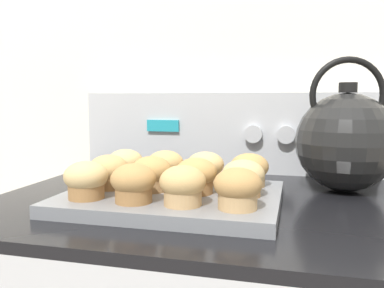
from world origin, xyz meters
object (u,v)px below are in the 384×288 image
(muffin_r0_c0, at_px, (86,180))
(muffin_r2_c3, at_px, (249,170))
(muffin_r2_c0, at_px, (125,165))
(muffin_r0_c3, at_px, (238,188))
(muffin_r1_c3, at_px, (243,178))
(muffin_r1_c2, at_px, (196,176))
(muffin_r2_c1, at_px, (165,166))
(muffin_r2_c2, at_px, (205,168))
(muffin_r0_c1, at_px, (133,183))
(muffin_pan, at_px, (173,198))
(muffin_r1_c0, at_px, (109,172))
(muffin_r0_c2, at_px, (183,185))
(tea_kettle, at_px, (347,140))
(muffin_r1_c1, at_px, (151,173))

(muffin_r0_c0, distance_m, muffin_r2_c3, 0.30)
(muffin_r2_c0, bearing_deg, muffin_r0_c3, -32.90)
(muffin_r1_c3, distance_m, muffin_r2_c0, 0.26)
(muffin_r1_c2, distance_m, muffin_r2_c1, 0.12)
(muffin_r2_c2, bearing_deg, muffin_r0_c1, -115.00)
(muffin_pan, height_order, muffin_r1_c3, muffin_r1_c3)
(muffin_r1_c0, bearing_deg, muffin_r2_c2, 28.07)
(muffin_r0_c0, bearing_deg, muffin_r1_c3, 18.01)
(muffin_r1_c3, distance_m, muffin_r2_c3, 0.08)
(muffin_r0_c3, relative_size, muffin_r2_c2, 1.00)
(muffin_r0_c2, distance_m, muffin_r2_c3, 0.19)
(muffin_r0_c1, distance_m, muffin_r1_c2, 0.12)
(muffin_pan, distance_m, muffin_r2_c1, 0.10)
(muffin_r0_c1, bearing_deg, tea_kettle, 38.19)
(muffin_r0_c1, xyz_separation_m, muffin_r1_c2, (0.08, 0.09, 0.00))
(muffin_r0_c0, xyz_separation_m, muffin_r0_c1, (0.09, -0.00, 0.00))
(muffin_r2_c2, bearing_deg, muffin_r0_c2, -89.41)
(muffin_r0_c3, bearing_deg, muffin_r0_c1, -179.14)
(muffin_r2_c1, distance_m, muffin_r2_c2, 0.08)
(muffin_r0_c0, distance_m, muffin_r1_c3, 0.26)
(muffin_r0_c2, relative_size, muffin_r2_c3, 1.00)
(muffin_r1_c3, distance_m, muffin_r2_c1, 0.19)
(muffin_r0_c1, height_order, muffin_r2_c0, same)
(muffin_r0_c0, xyz_separation_m, muffin_r2_c2, (0.16, 0.17, 0.00))
(muffin_r0_c0, bearing_deg, muffin_r1_c2, 25.96)
(muffin_r0_c0, distance_m, muffin_r2_c2, 0.23)
(muffin_r1_c2, bearing_deg, muffin_r1_c0, -179.30)
(muffin_r1_c2, bearing_deg, tea_kettle, 35.30)
(muffin_r0_c0, distance_m, tea_kettle, 0.51)
(muffin_r2_c1, bearing_deg, tea_kettle, 16.57)
(muffin_r1_c1, bearing_deg, muffin_pan, -0.90)
(muffin_r2_c2, bearing_deg, muffin_r1_c0, -151.93)
(muffin_pan, height_order, muffin_r2_c2, muffin_r2_c2)
(muffin_r1_c1, xyz_separation_m, muffin_r1_c3, (0.16, -0.00, 0.00))
(muffin_r0_c3, distance_m, tea_kettle, 0.33)
(muffin_r2_c3, height_order, tea_kettle, tea_kettle)
(muffin_r0_c2, xyz_separation_m, muffin_r2_c2, (-0.00, 0.17, 0.00))
(muffin_r2_c1, relative_size, muffin_r2_c3, 1.00)
(muffin_r0_c0, relative_size, muffin_r0_c3, 1.00)
(muffin_r2_c0, bearing_deg, muffin_r0_c2, -44.38)
(muffin_r0_c0, relative_size, muffin_r0_c1, 1.00)
(muffin_r0_c1, relative_size, muffin_r1_c0, 1.00)
(muffin_pan, height_order, muffin_r0_c2, muffin_r0_c2)
(muffin_r0_c1, height_order, muffin_r1_c1, same)
(muffin_r0_c0, bearing_deg, muffin_r1_c1, 43.92)
(muffin_pan, distance_m, muffin_r0_c2, 0.10)
(muffin_pan, xyz_separation_m, muffin_r0_c3, (0.13, -0.08, 0.04))
(muffin_r0_c2, height_order, tea_kettle, tea_kettle)
(muffin_r0_c1, distance_m, muffin_r1_c1, 0.09)
(muffin_r0_c1, bearing_deg, muffin_r1_c2, 46.20)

